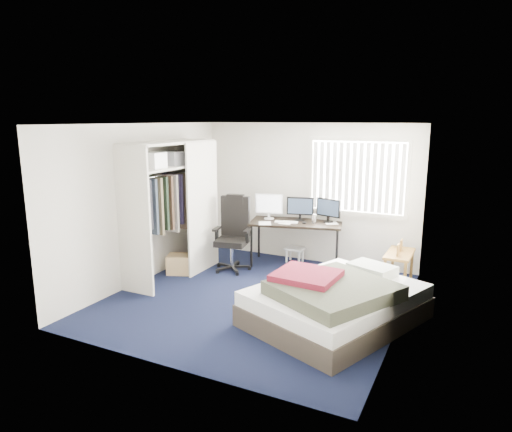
{
  "coord_description": "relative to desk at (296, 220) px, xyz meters",
  "views": [
    {
      "loc": [
        2.75,
        -5.62,
        2.57
      ],
      "look_at": [
        -0.21,
        0.4,
        1.13
      ],
      "focal_mm": 32.0,
      "sensor_mm": 36.0,
      "label": 1
    }
  ],
  "objects": [
    {
      "name": "ground",
      "position": [
        0.08,
        -1.75,
        -0.81
      ],
      "size": [
        4.2,
        4.2,
        0.0
      ],
      "primitive_type": "plane",
      "color": "black",
      "rests_on": "ground"
    },
    {
      "name": "room_shell",
      "position": [
        0.08,
        -1.75,
        0.7
      ],
      "size": [
        4.2,
        4.2,
        4.2
      ],
      "color": "silver",
      "rests_on": "ground"
    },
    {
      "name": "window_assembly",
      "position": [
        0.98,
        0.29,
        0.79
      ],
      "size": [
        1.72,
        0.09,
        1.32
      ],
      "color": "white",
      "rests_on": "ground"
    },
    {
      "name": "closet",
      "position": [
        -1.59,
        -1.49,
        0.54
      ],
      "size": [
        0.64,
        1.84,
        2.22
      ],
      "color": "beige",
      "rests_on": "ground"
    },
    {
      "name": "desk",
      "position": [
        0.0,
        0.0,
        0.0
      ],
      "size": [
        1.73,
        1.11,
        1.25
      ],
      "color": "black",
      "rests_on": "ground"
    },
    {
      "name": "office_chair",
      "position": [
        -0.89,
        -0.71,
        -0.32
      ],
      "size": [
        0.72,
        0.72,
        1.29
      ],
      "color": "black",
      "rests_on": "ground"
    },
    {
      "name": "footstool",
      "position": [
        -0.06,
        0.1,
        -0.6
      ],
      "size": [
        0.34,
        0.27,
        0.27
      ],
      "color": "white",
      "rests_on": "ground"
    },
    {
      "name": "nightstand",
      "position": [
        1.83,
        -0.25,
        -0.35
      ],
      "size": [
        0.39,
        0.76,
        0.7
      ],
      "color": "brown",
      "rests_on": "ground"
    },
    {
      "name": "bed",
      "position": [
        1.33,
        -2.04,
        -0.52
      ],
      "size": [
        2.27,
        2.56,
        0.7
      ],
      "color": "#383028",
      "rests_on": "ground"
    },
    {
      "name": "pine_box",
      "position": [
        -1.57,
        -1.32,
        -0.65
      ],
      "size": [
        0.52,
        0.46,
        0.32
      ],
      "primitive_type": "cube",
      "rotation": [
        0.0,
        0.0,
        0.39
      ],
      "color": "tan",
      "rests_on": "ground"
    }
  ]
}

